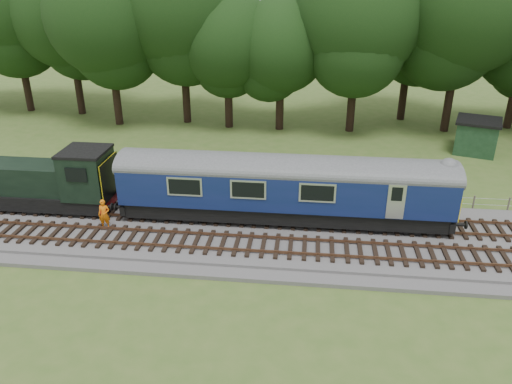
# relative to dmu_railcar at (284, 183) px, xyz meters

# --- Properties ---
(ground) EXTENTS (120.00, 120.00, 0.00)m
(ground) POSITION_rel_dmu_railcar_xyz_m (-0.84, -1.40, -2.61)
(ground) COLOR #436324
(ground) RESTS_ON ground
(ballast) EXTENTS (70.00, 7.00, 0.35)m
(ballast) POSITION_rel_dmu_railcar_xyz_m (-0.84, -1.40, -2.43)
(ballast) COLOR #4C4C4F
(ballast) RESTS_ON ground
(track_north) EXTENTS (67.20, 2.40, 0.21)m
(track_north) POSITION_rel_dmu_railcar_xyz_m (-0.84, -0.00, -2.19)
(track_north) COLOR black
(track_north) RESTS_ON ballast
(track_south) EXTENTS (67.20, 2.40, 0.21)m
(track_south) POSITION_rel_dmu_railcar_xyz_m (-0.84, -3.00, -2.19)
(track_south) COLOR black
(track_south) RESTS_ON ballast
(fence) EXTENTS (64.00, 0.12, 1.00)m
(fence) POSITION_rel_dmu_railcar_xyz_m (-0.84, 3.10, -2.61)
(fence) COLOR #6B6054
(fence) RESTS_ON ground
(tree_line) EXTENTS (70.00, 8.00, 18.00)m
(tree_line) POSITION_rel_dmu_railcar_xyz_m (-0.84, 20.60, -2.61)
(tree_line) COLOR black
(tree_line) RESTS_ON ground
(dmu_railcar) EXTENTS (18.05, 2.86, 3.88)m
(dmu_railcar) POSITION_rel_dmu_railcar_xyz_m (0.00, 0.00, 0.00)
(dmu_railcar) COLOR black
(dmu_railcar) RESTS_ON ground
(shunter_loco) EXTENTS (8.91, 2.60, 3.38)m
(shunter_loco) POSITION_rel_dmu_railcar_xyz_m (-13.93, 0.00, -0.63)
(shunter_loco) COLOR black
(shunter_loco) RESTS_ON ground
(worker) EXTENTS (0.67, 0.49, 1.71)m
(worker) POSITION_rel_dmu_railcar_xyz_m (-9.57, -2.08, -1.40)
(worker) COLOR orange
(worker) RESTS_ON ballast
(shed) EXTENTS (4.08, 4.08, 2.65)m
(shed) POSITION_rel_dmu_railcar_xyz_m (14.18, 13.86, -1.26)
(shed) COLOR #16311B
(shed) RESTS_ON ground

